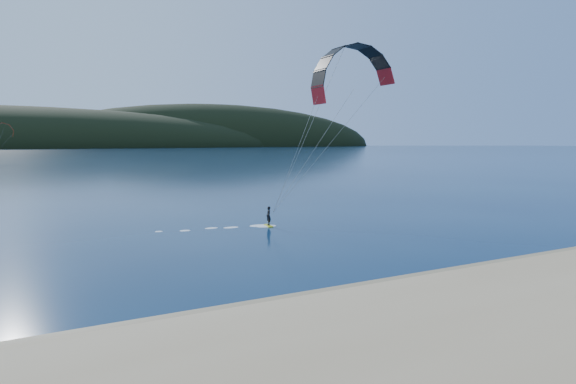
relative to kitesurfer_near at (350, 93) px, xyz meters
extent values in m
plane|color=#081E3E|center=(-16.54, -21.54, -12.57)|extent=(1800.00, 1800.00, 0.00)
cube|color=#957856|center=(-16.54, -17.04, -12.52)|extent=(220.00, 2.50, 0.10)
ellipsoid|color=black|center=(-66.54, 698.46, -12.57)|extent=(840.00, 280.00, 110.00)
ellipsoid|color=black|center=(243.46, 738.46, -12.57)|extent=(600.00, 240.00, 140.00)
cube|color=yellow|center=(-6.70, 3.69, -12.52)|extent=(0.64, 1.53, 0.08)
imported|color=black|center=(-6.70, 3.69, -11.57)|extent=(0.51, 0.71, 1.83)
cylinder|color=gray|center=(-3.03, 1.61, -5.43)|extent=(0.02, 0.02, 13.89)
camera|label=1|loc=(-26.22, -37.61, -4.49)|focal=30.03mm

